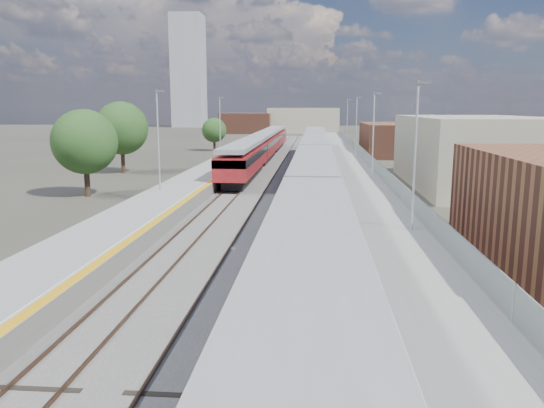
# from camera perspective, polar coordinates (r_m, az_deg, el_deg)

# --- Properties ---
(ground) EXTENTS (320.00, 320.00, 0.00)m
(ground) POSITION_cam_1_polar(r_m,az_deg,el_deg) (55.66, 3.02, 2.89)
(ground) COLOR #47443A
(ground) RESTS_ON ground
(ballast_bed) EXTENTS (10.50, 155.00, 0.06)m
(ballast_bed) POSITION_cam_1_polar(r_m,az_deg,el_deg) (58.24, 0.88, 3.26)
(ballast_bed) COLOR #565451
(ballast_bed) RESTS_ON ground
(tracks) EXTENTS (8.96, 160.00, 0.17)m
(tracks) POSITION_cam_1_polar(r_m,az_deg,el_deg) (59.85, 1.56, 3.53)
(tracks) COLOR #4C3323
(tracks) RESTS_ON ground
(platform_right) EXTENTS (4.70, 155.00, 8.52)m
(platform_right) POSITION_cam_1_polar(r_m,az_deg,el_deg) (58.16, 8.32, 3.64)
(platform_right) COLOR slate
(platform_right) RESTS_ON ground
(platform_left) EXTENTS (4.30, 155.00, 8.52)m
(platform_left) POSITION_cam_1_polar(r_m,az_deg,el_deg) (59.01, -5.74, 3.78)
(platform_left) COLOR slate
(platform_left) RESTS_ON ground
(buildings) EXTENTS (72.00, 185.50, 40.00)m
(buildings) POSITION_cam_1_polar(r_m,az_deg,el_deg) (145.15, -3.16, 11.73)
(buildings) COLOR brown
(buildings) RESTS_ON ground
(green_train) EXTENTS (3.08, 85.50, 3.38)m
(green_train) POSITION_cam_1_polar(r_m,az_deg,el_deg) (45.71, 4.56, 4.24)
(green_train) COLOR black
(green_train) RESTS_ON ground
(red_train) EXTENTS (2.89, 58.65, 3.65)m
(red_train) POSITION_cam_1_polar(r_m,az_deg,el_deg) (72.75, -0.91, 6.37)
(red_train) COLOR black
(red_train) RESTS_ON ground
(tree_a) EXTENTS (5.25, 5.25, 7.11)m
(tree_a) POSITION_cam_1_polar(r_m,az_deg,el_deg) (45.68, -19.51, 6.32)
(tree_a) COLOR #382619
(tree_a) RESTS_ON ground
(tree_b) EXTENTS (5.81, 5.81, 7.87)m
(tree_b) POSITION_cam_1_polar(r_m,az_deg,el_deg) (61.10, -15.90, 7.84)
(tree_b) COLOR #382619
(tree_b) RESTS_ON ground
(tree_c) EXTENTS (4.06, 4.06, 5.51)m
(tree_c) POSITION_cam_1_polar(r_m,az_deg,el_deg) (89.46, -6.25, 7.89)
(tree_c) COLOR #382619
(tree_c) RESTS_ON ground
(tree_d) EXTENTS (4.26, 4.26, 5.77)m
(tree_d) POSITION_cam_1_polar(r_m,az_deg,el_deg) (72.74, 19.71, 6.93)
(tree_d) COLOR #382619
(tree_d) RESTS_ON ground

